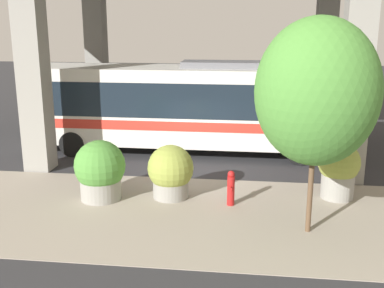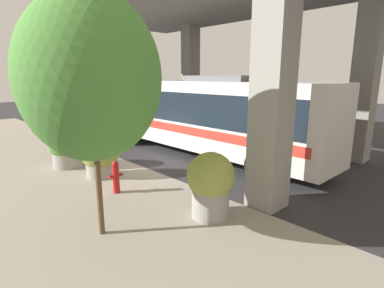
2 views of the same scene
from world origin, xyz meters
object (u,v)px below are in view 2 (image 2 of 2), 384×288
at_px(planter_back, 211,184).
at_px(street_tree_near, 91,78).
at_px(fire_hydrant, 116,177).
at_px(planter_middle, 101,155).
at_px(planter_front, 68,145).
at_px(bus, 198,112).

distance_m(planter_back, street_tree_near, 3.84).
relative_size(fire_hydrant, planter_middle, 0.65).
height_order(planter_front, planter_back, planter_front).
distance_m(planter_middle, planter_back, 5.03).
height_order(planter_middle, street_tree_near, street_tree_near).
bearing_deg(fire_hydrant, planter_front, 89.65).
bearing_deg(planter_front, planter_middle, -79.16).
bearing_deg(street_tree_near, fire_hydrant, 53.18).
relative_size(fire_hydrant, planter_front, 0.58).
xyz_separation_m(planter_front, planter_middle, (0.39, -2.06, -0.09)).
bearing_deg(street_tree_near, bus, 29.19).
xyz_separation_m(bus, fire_hydrant, (-5.43, -1.85, -1.45)).
bearing_deg(planter_front, bus, -20.70).
bearing_deg(planter_middle, planter_front, 100.84).
height_order(planter_middle, planter_back, planter_back).
relative_size(planter_front, street_tree_near, 0.34).
relative_size(bus, planter_front, 7.08).
distance_m(planter_front, planter_back, 7.12).
height_order(planter_back, street_tree_near, street_tree_near).
relative_size(planter_front, planter_back, 1.04).
bearing_deg(planter_middle, fire_hydrant, -102.87).
relative_size(planter_back, street_tree_near, 0.33).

